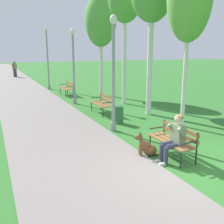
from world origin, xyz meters
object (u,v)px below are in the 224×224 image
at_px(dog_brown, 147,147).
at_px(pedestrian_distant, 14,69).
at_px(park_bench_mid, 103,102).
at_px(pedestrian_further_distant, 15,69).
at_px(litter_bin, 119,115).
at_px(person_seated_on_near_bench, 175,136).
at_px(lamp_post_near, 113,73).
at_px(park_bench_far, 67,87).
at_px(lamp_post_mid, 74,66).
at_px(birch_tree_fifth, 101,21).
at_px(lamp_post_far, 48,58).
at_px(park_bench_near, 174,138).

bearing_deg(dog_brown, pedestrian_distant, 93.31).
xyz_separation_m(park_bench_mid, pedestrian_further_distant, (-2.10, 18.75, 0.33)).
bearing_deg(litter_bin, pedestrian_distant, 95.96).
height_order(park_bench_mid, person_seated_on_near_bench, person_seated_on_near_bench).
bearing_deg(person_seated_on_near_bench, dog_brown, 127.61).
relative_size(dog_brown, lamp_post_near, 0.21).
height_order(person_seated_on_near_bench, lamp_post_near, lamp_post_near).
distance_m(park_bench_far, lamp_post_mid, 3.21).
xyz_separation_m(park_bench_mid, litter_bin, (-0.07, -1.78, -0.16)).
distance_m(lamp_post_near, pedestrian_distant, 21.43).
bearing_deg(birch_tree_fifth, pedestrian_further_distant, 105.81).
height_order(person_seated_on_near_bench, dog_brown, person_seated_on_near_bench).
relative_size(person_seated_on_near_bench, birch_tree_fifth, 0.20).
height_order(park_bench_far, person_seated_on_near_bench, person_seated_on_near_bench).
xyz_separation_m(dog_brown, lamp_post_far, (0.19, 13.80, 2.02)).
xyz_separation_m(park_bench_near, pedestrian_distant, (-2.04, 24.13, 0.33)).
xyz_separation_m(park_bench_near, dog_brown, (-0.66, 0.30, -0.25)).
distance_m(litter_bin, pedestrian_distant, 20.67).
xyz_separation_m(lamp_post_near, pedestrian_distant, (-1.54, 21.34, -1.21)).
bearing_deg(birch_tree_fifth, lamp_post_mid, -139.52).
relative_size(person_seated_on_near_bench, pedestrian_distant, 0.76).
height_order(birch_tree_fifth, litter_bin, birch_tree_fifth).
relative_size(park_bench_far, person_seated_on_near_bench, 1.20).
height_order(dog_brown, lamp_post_near, lamp_post_near).
bearing_deg(litter_bin, person_seated_on_near_bench, -94.64).
xyz_separation_m(lamp_post_far, litter_bin, (0.58, -10.52, -1.93)).
height_order(park_bench_far, dog_brown, park_bench_far).
xyz_separation_m(person_seated_on_near_bench, lamp_post_far, (-0.26, 14.39, 1.60)).
bearing_deg(pedestrian_further_distant, litter_bin, -84.37).
relative_size(lamp_post_near, lamp_post_far, 0.90).
height_order(park_bench_far, pedestrian_distant, pedestrian_distant).
bearing_deg(park_bench_mid, lamp_post_mid, 100.99).
distance_m(park_bench_far, litter_bin, 7.27).
bearing_deg(lamp_post_far, park_bench_near, -88.09).
distance_m(park_bench_mid, litter_bin, 1.79).
xyz_separation_m(birch_tree_fifth, pedestrian_distant, (-4.09, 14.05, -3.69)).
relative_size(park_bench_near, litter_bin, 2.14).
bearing_deg(park_bench_mid, pedestrian_distant, 96.74).
height_order(park_bench_near, birch_tree_fifth, birch_tree_fifth).
bearing_deg(lamp_post_mid, lamp_post_near, -91.73).
distance_m(lamp_post_near, pedestrian_further_distant, 21.40).
xyz_separation_m(park_bench_mid, dog_brown, (-0.84, -5.06, -0.25)).
xyz_separation_m(park_bench_mid, pedestrian_distant, (-2.22, 18.77, 0.33)).
xyz_separation_m(park_bench_far, lamp_post_far, (-0.49, 3.25, 1.77)).
distance_m(park_bench_far, person_seated_on_near_bench, 11.14).
relative_size(park_bench_near, pedestrian_distant, 0.91).
bearing_deg(park_bench_near, pedestrian_distant, 94.83).
distance_m(dog_brown, litter_bin, 3.37).
height_order(litter_bin, pedestrian_distant, pedestrian_distant).
distance_m(park_bench_near, person_seated_on_near_bench, 0.39).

